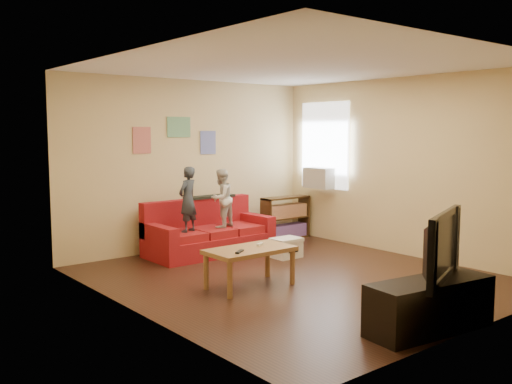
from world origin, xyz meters
TOP-DOWN VIEW (x-y plane):
  - room_shell at (0.00, 0.00)m, footprint 4.52×5.02m
  - sofa at (-0.03, 1.96)m, footprint 1.95×0.90m
  - child_a at (-0.49, 1.79)m, footprint 0.41×0.35m
  - child_b at (0.11, 1.79)m, footprint 0.53×0.47m
  - coffee_table at (-0.72, 0.03)m, footprint 1.07×0.59m
  - remote at (-0.97, -0.09)m, footprint 0.18×0.14m
  - game_controller at (-0.52, 0.08)m, footprint 0.13×0.08m
  - bookshelf at (1.70, 2.08)m, footprint 0.93×0.28m
  - window at (2.22, 1.65)m, footprint 0.04×1.08m
  - ac_unit at (2.10, 1.65)m, footprint 0.28×0.55m
  - artwork_left at (-0.85, 2.48)m, footprint 0.30×0.01m
  - artwork_center at (-0.20, 2.48)m, footprint 0.42×0.01m
  - artwork_right at (0.35, 2.48)m, footprint 0.30×0.01m
  - file_box at (0.70, 0.95)m, footprint 0.43×0.33m
  - tv_stand at (-0.35, -2.25)m, footprint 1.37×0.61m
  - television at (-0.35, -2.25)m, footprint 1.12×0.56m
  - tissue at (0.81, 0.93)m, footprint 0.10×0.10m

SIDE VIEW (x-z plane):
  - tissue at x=0.81m, z-range 0.00..0.09m
  - file_box at x=0.70m, z-range 0.00..0.30m
  - tv_stand at x=-0.35m, z-range 0.00..0.50m
  - sofa at x=-0.03m, z-range -0.14..0.72m
  - bookshelf at x=1.70m, z-range -0.04..0.70m
  - coffee_table at x=-0.72m, z-range 0.17..0.65m
  - remote at x=-0.97m, z-range 0.48..0.50m
  - game_controller at x=-0.52m, z-range 0.48..0.51m
  - television at x=-0.35m, z-range 0.50..1.16m
  - child_b at x=0.11m, z-range 0.41..1.31m
  - child_a at x=-0.49m, z-range 0.41..1.37m
  - ac_unit at x=2.10m, z-range 0.91..1.26m
  - room_shell at x=0.00m, z-range -0.01..2.71m
  - window at x=2.22m, z-range 0.90..2.38m
  - artwork_right at x=0.35m, z-range 1.51..1.89m
  - artwork_left at x=-0.85m, z-range 1.55..1.95m
  - artwork_center at x=-0.20m, z-range 1.79..2.11m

